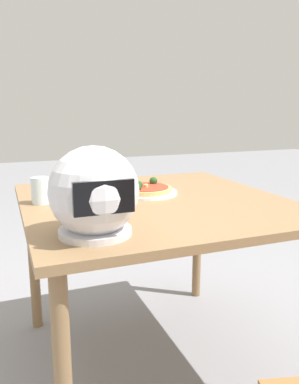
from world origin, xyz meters
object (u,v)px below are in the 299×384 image
Objects in this scene: dining_table at (155,218)px; motorcycle_helmet at (94,193)px; pizza at (144,188)px; drinking_glass at (40,191)px.

dining_table is 0.53m from motorcycle_helmet.
dining_table is at bearing 91.16° from pizza.
drinking_glass is (0.44, -0.10, 0.13)m from dining_table.
dining_table is 4.59× the size of pizza.
drinking_glass is (0.44, 0.02, 0.03)m from pizza.
pizza is at bearing -88.84° from dining_table.
drinking_glass is at bearing -76.13° from motorcycle_helmet.
dining_table is at bearing 167.51° from drinking_glass.
motorcycle_helmet reaches higher than dining_table.
pizza is 0.88× the size of motorcycle_helmet.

